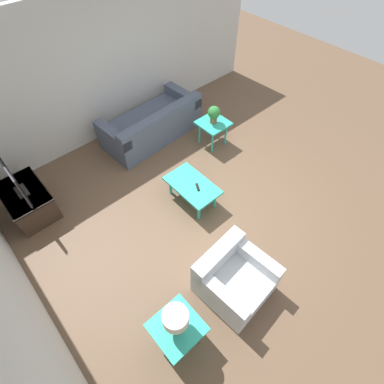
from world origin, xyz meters
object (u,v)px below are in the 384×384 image
Objects in this scene: table_lamp at (176,319)px; coffee_table at (192,186)px; armchair at (233,278)px; tv_stand_chest at (28,200)px; sofa at (152,125)px; side_table_lamp at (177,329)px; television at (13,179)px; potted_plant at (214,113)px; side_table_plant at (213,125)px.

coffee_table is at bearing -46.33° from table_lamp.
tv_stand_chest is at bearing 111.49° from armchair.
side_table_lamp is at bearing 53.72° from sofa.
television is (1.65, 2.20, 0.45)m from coffee_table.
table_lamp is at bearing -170.66° from tv_stand_chest.
tv_stand_chest is 1.09× the size of television.
coffee_table is at bearing 122.92° from potted_plant.
armchair is at bearing 67.20° from sofa.
coffee_table is at bearing -126.93° from tv_stand_chest.
television is at bearing 90.00° from tv_stand_chest.
table_lamp is at bearing 129.29° from potted_plant.
television is at bearing 9.42° from side_table_lamp.
side_table_lamp is (-2.44, 2.98, 0.00)m from side_table_plant.
armchair is at bearing 140.86° from side_table_plant.
sofa is 3.61m from armchair.
tv_stand_chest is 3.63m from potted_plant.
table_lamp reaches higher than tv_stand_chest.
table_lamp is (-1.58, 1.66, 0.45)m from coffee_table.
side_table_plant is 3.86m from side_table_lamp.
armchair is 0.96× the size of tv_stand_chest.
sofa reaches higher than tv_stand_chest.
table_lamp reaches higher than sofa.
coffee_table is 1.58m from side_table_plant.
potted_plant is (0.86, -1.32, 0.38)m from coffee_table.
side_table_plant is at bearing -102.65° from television.
coffee_table is at bearing 63.34° from armchair.
television is 3.28m from table_lamp.
side_table_lamp is (-1.58, 1.66, 0.09)m from coffee_table.
coffee_table is 2.22× the size of table_lamp.
side_table_plant is 1.57× the size of potted_plant.
tv_stand_chest is 0.54m from television.
coffee_table is 1.66× the size of side_table_lamp.
side_table_lamp is 1.33× the size of table_lamp.
tv_stand_chest is (0.79, 3.52, -0.18)m from side_table_plant.
television is (0.79, 3.52, 0.36)m from side_table_plant.
table_lamp is at bearing -170.58° from television.
sofa reaches higher than armchair.
table_lamp is at bearing 176.98° from armchair.
sofa is at bearing -32.71° from table_lamp.
side_table_lamp is at bearing 129.29° from potted_plant.
potted_plant reaches higher than tv_stand_chest.
armchair reaches higher than side_table_plant.
armchair is 3.60m from television.
sofa is 2.74m from tv_stand_chest.
armchair is at bearing -88.81° from table_lamp.
coffee_table is 2.34m from table_lamp.
side_table_plant is at bearing -50.71° from side_table_lamp.
sofa is 3.75× the size of side_table_plant.
table_lamp is (-0.00, 0.00, 0.36)m from side_table_lamp.
side_table_plant is 3.61m from tv_stand_chest.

